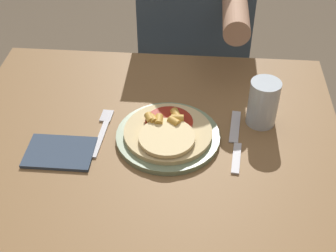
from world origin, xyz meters
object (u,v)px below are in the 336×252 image
at_px(pizza, 168,132).
at_px(dining_table, 148,189).
at_px(plate, 168,136).
at_px(drinking_glass, 263,103).
at_px(knife, 236,141).
at_px(person_diner, 196,20).
at_px(fork, 103,129).

bearing_deg(pizza, dining_table, -130.52).
bearing_deg(plate, drinking_glass, 19.94).
bearing_deg(plate, pizza, -99.86).
bearing_deg(knife, drinking_glass, 51.90).
distance_m(pizza, person_diner, 0.62).
relative_size(pizza, knife, 0.96).
relative_size(knife, person_diner, 0.18).
distance_m(dining_table, drinking_glass, 0.36).
bearing_deg(person_diner, drinking_glass, -71.16).
xyz_separation_m(knife, drinking_glass, (0.06, 0.08, 0.06)).
bearing_deg(drinking_glass, fork, -170.69).
xyz_separation_m(knife, person_diner, (-0.12, 0.61, -0.00)).
relative_size(fork, person_diner, 0.14).
bearing_deg(person_diner, knife, -79.19).
bearing_deg(fork, plate, -6.44).
distance_m(dining_table, pizza, 0.16).
bearing_deg(drinking_glass, knife, -128.10).
bearing_deg(dining_table, pizza, 49.48).
distance_m(dining_table, fork, 0.19).
distance_m(fork, drinking_glass, 0.40).
relative_size(dining_table, drinking_glass, 7.83).
height_order(pizza, fork, pizza).
bearing_deg(plate, fork, 173.56).
distance_m(knife, drinking_glass, 0.12).
bearing_deg(knife, fork, 176.91).
xyz_separation_m(dining_table, drinking_glass, (0.27, 0.14, 0.18)).
height_order(plate, drinking_glass, drinking_glass).
relative_size(pizza, person_diner, 0.17).
bearing_deg(fork, drinking_glass, 9.31).
xyz_separation_m(dining_table, pizza, (0.05, 0.05, 0.15)).
bearing_deg(knife, person_diner, 100.81).
height_order(fork, drinking_glass, drinking_glass).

